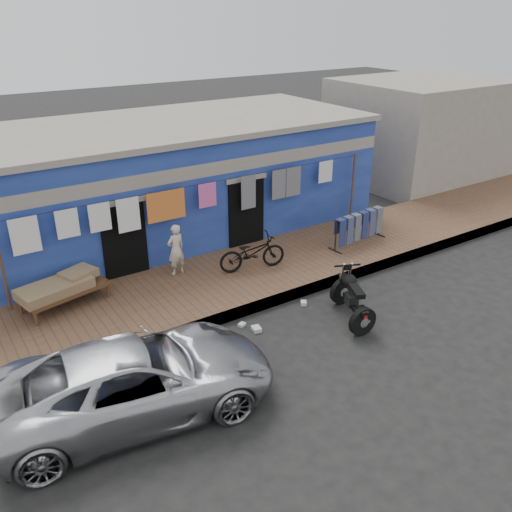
{
  "coord_description": "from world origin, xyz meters",
  "views": [
    {
      "loc": [
        -6.16,
        -7.37,
        6.36
      ],
      "look_at": [
        0.0,
        2.0,
        1.15
      ],
      "focal_mm": 38.0,
      "sensor_mm": 36.0,
      "label": 1
    }
  ],
  "objects": [
    {
      "name": "litter_c",
      "position": [
        -0.73,
        0.88,
        0.04
      ],
      "size": [
        0.21,
        0.25,
        0.09
      ],
      "primitive_type": "cube",
      "rotation": [
        0.0,
        0.0,
        1.38
      ],
      "color": "silver",
      "rests_on": "ground"
    },
    {
      "name": "car",
      "position": [
        -3.8,
        -0.12,
        0.68
      ],
      "size": [
        5.06,
        2.83,
        1.35
      ],
      "primitive_type": "imported",
      "rotation": [
        0.0,
        0.0,
        1.43
      ],
      "color": "#B1B1B6",
      "rests_on": "ground"
    },
    {
      "name": "curb",
      "position": [
        0.0,
        1.55,
        0.12
      ],
      "size": [
        28.0,
        0.1,
        0.25
      ],
      "primitive_type": "cube",
      "color": "gray",
      "rests_on": "ground"
    },
    {
      "name": "ground",
      "position": [
        0.0,
        0.0,
        0.0
      ],
      "size": [
        80.0,
        80.0,
        0.0
      ],
      "primitive_type": "plane",
      "color": "black",
      "rests_on": "ground"
    },
    {
      "name": "motorcycle",
      "position": [
        1.33,
        0.15,
        0.55
      ],
      "size": [
        1.85,
        2.14,
        1.1
      ],
      "primitive_type": null,
      "rotation": [
        0.0,
        0.0,
        -0.41
      ],
      "color": "black",
      "rests_on": "ground"
    },
    {
      "name": "bicycle",
      "position": [
        0.56,
        3.02,
        0.8
      ],
      "size": [
        1.8,
        0.95,
        1.11
      ],
      "primitive_type": "imported",
      "rotation": [
        0.0,
        0.0,
        1.36
      ],
      "color": "black",
      "rests_on": "sidewalk"
    },
    {
      "name": "seated_person",
      "position": [
        -1.15,
        3.84,
        0.9
      ],
      "size": [
        0.52,
        0.4,
        1.31
      ],
      "primitive_type": "imported",
      "rotation": [
        0.0,
        0.0,
        3.34
      ],
      "color": "beige",
      "rests_on": "sidewalk"
    },
    {
      "name": "charpoy",
      "position": [
        -3.92,
        3.78,
        0.58
      ],
      "size": [
        2.38,
        1.81,
        0.66
      ],
      "primitive_type": null,
      "rotation": [
        0.0,
        0.0,
        0.23
      ],
      "color": "brown",
      "rests_on": "sidewalk"
    },
    {
      "name": "litter_a",
      "position": [
        -0.89,
        1.2,
        0.03
      ],
      "size": [
        0.19,
        0.17,
        0.07
      ],
      "primitive_type": "cube",
      "rotation": [
        0.0,
        0.0,
        0.41
      ],
      "color": "silver",
      "rests_on": "ground"
    },
    {
      "name": "jeans_rack",
      "position": [
        3.95,
        2.79,
        0.71
      ],
      "size": [
        2.01,
        0.76,
        0.93
      ],
      "primitive_type": null,
      "rotation": [
        0.0,
        0.0,
        0.1
      ],
      "color": "black",
      "rests_on": "sidewalk"
    },
    {
      "name": "litter_b",
      "position": [
        0.8,
        1.2,
        0.04
      ],
      "size": [
        0.2,
        0.21,
        0.09
      ],
      "primitive_type": "cube",
      "rotation": [
        0.0,
        0.0,
        0.98
      ],
      "color": "silver",
      "rests_on": "ground"
    },
    {
      "name": "sidewalk",
      "position": [
        0.0,
        3.0,
        0.12
      ],
      "size": [
        28.0,
        3.0,
        0.25
      ],
      "primitive_type": "cube",
      "color": "brown",
      "rests_on": "ground"
    },
    {
      "name": "neighbor_right",
      "position": [
        11.0,
        7.0,
        1.9
      ],
      "size": [
        6.0,
        5.0,
        3.8
      ],
      "primitive_type": "cube",
      "color": "#9E9384",
      "rests_on": "ground"
    },
    {
      "name": "clothesline",
      "position": [
        -0.48,
        4.25,
        1.83
      ],
      "size": [
        10.06,
        0.06,
        2.1
      ],
      "color": "brown",
      "rests_on": "sidewalk"
    },
    {
      "name": "building",
      "position": [
        -0.0,
        6.99,
        1.69
      ],
      "size": [
        12.2,
        5.2,
        3.36
      ],
      "color": "navy",
      "rests_on": "ground"
    }
  ]
}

